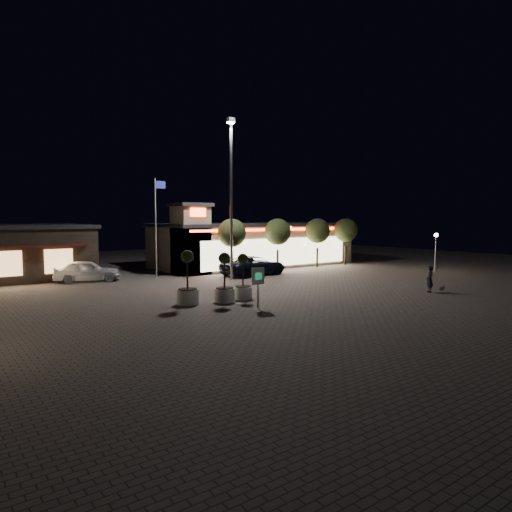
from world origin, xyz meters
TOP-DOWN VIEW (x-y plane):
  - ground at (0.00, 0.00)m, footprint 90.00×90.00m
  - retail_building at (9.51, 15.82)m, footprint 20.40×8.40m
  - floodlight_pole at (2.00, 8.00)m, footprint 0.60×0.40m
  - flagpole at (-1.90, 13.00)m, footprint 0.95×0.10m
  - lamp_post_east at (20.00, 2.00)m, footprint 0.36×0.36m
  - string_tree_a at (4.00, 11.00)m, footprint 2.42×2.42m
  - string_tree_b at (9.00, 11.00)m, footprint 2.42×2.42m
  - string_tree_c at (14.00, 11.00)m, footprint 2.42×2.42m
  - string_tree_d at (18.00, 11.00)m, footprint 2.42×2.42m
  - pickup_truck at (5.33, 9.66)m, footprint 6.08×3.18m
  - white_sedan at (-7.20, 14.00)m, footprint 5.21×3.33m
  - pedestrian at (9.32, -4.37)m, footprint 0.69×0.75m
  - dog at (10.15, -4.77)m, footprint 0.52×0.25m
  - planter_left at (-5.28, 1.37)m, footprint 1.25×1.25m
  - planter_mid at (-3.22, 0.74)m, footprint 1.17×1.17m
  - planter_right at (-1.85, 0.87)m, footprint 1.12×1.12m
  - valet_sign at (-2.64, -1.73)m, footprint 0.72×0.21m

SIDE VIEW (x-z plane):
  - ground at x=0.00m, z-range 0.00..0.00m
  - dog at x=10.15m, z-range 0.14..0.41m
  - pickup_truck at x=5.33m, z-range 0.00..1.63m
  - white_sedan at x=-7.20m, z-range 0.00..1.65m
  - planter_right at x=-1.85m, z-range -0.52..2.22m
  - pedestrian at x=9.32m, z-range 0.00..1.73m
  - planter_mid at x=-3.22m, z-range -0.55..2.33m
  - planter_left at x=-5.28m, z-range -0.59..2.48m
  - valet_sign at x=-2.64m, z-range 0.44..2.62m
  - retail_building at x=9.51m, z-range -0.84..5.26m
  - lamp_post_east at x=20.00m, z-range 0.72..4.20m
  - string_tree_a at x=4.00m, z-range 1.17..5.95m
  - string_tree_b at x=9.00m, z-range 1.17..5.95m
  - string_tree_c at x=14.00m, z-range 1.17..5.95m
  - string_tree_d at x=18.00m, z-range 1.17..5.95m
  - flagpole at x=-1.90m, z-range 0.74..8.74m
  - floodlight_pole at x=2.00m, z-range 0.83..13.21m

